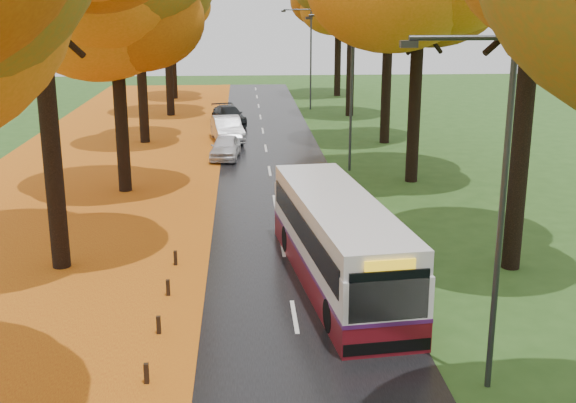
{
  "coord_description": "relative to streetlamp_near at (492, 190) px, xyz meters",
  "views": [
    {
      "loc": [
        -1.37,
        -6.63,
        8.64
      ],
      "look_at": [
        0.0,
        14.89,
        2.6
      ],
      "focal_mm": 45.0,
      "sensor_mm": 36.0,
      "label": 1
    }
  ],
  "objects": [
    {
      "name": "car_silver",
      "position": [
        -6.3,
        30.46,
        -3.9
      ],
      "size": [
        2.35,
        4.89,
        1.54
      ],
      "primitive_type": "imported",
      "rotation": [
        0.0,
        0.0,
        0.16
      ],
      "color": "#9EA1A6",
      "rests_on": "road"
    },
    {
      "name": "centre_line",
      "position": [
        -3.95,
        17.0,
        -4.67
      ],
      "size": [
        0.12,
        90.0,
        0.01
      ],
      "primitive_type": "cube",
      "color": "silver",
      "rests_on": "road"
    },
    {
      "name": "car_dark",
      "position": [
        -6.3,
        36.76,
        -4.02
      ],
      "size": [
        2.87,
        4.8,
        1.3
      ],
      "primitive_type": "imported",
      "rotation": [
        0.0,
        0.0,
        0.25
      ],
      "color": "black",
      "rests_on": "road"
    },
    {
      "name": "car_white",
      "position": [
        -6.3,
        25.25,
        -4.03
      ],
      "size": [
        1.87,
        3.9,
        1.29
      ],
      "primitive_type": "imported",
      "rotation": [
        0.0,
        0.0,
        -0.09
      ],
      "color": "silver",
      "rests_on": "road"
    },
    {
      "name": "leaf_verge",
      "position": [
        -12.95,
        17.0,
        -4.7
      ],
      "size": [
        12.0,
        90.0,
        0.02
      ],
      "primitive_type": "cube",
      "color": "#95300D",
      "rests_on": "ground"
    },
    {
      "name": "bus",
      "position": [
        -2.4,
        6.53,
        -3.26
      ],
      "size": [
        3.52,
        10.44,
        2.69
      ],
      "rotation": [
        0.0,
        0.0,
        0.12
      ],
      "color": "#5D0E16",
      "rests_on": "road"
    },
    {
      "name": "streetlamp_far",
      "position": [
        0.0,
        44.0,
        0.0
      ],
      "size": [
        2.45,
        0.18,
        8.0
      ],
      "color": "#333538",
      "rests_on": "ground"
    },
    {
      "name": "road",
      "position": [
        -3.95,
        17.0,
        -4.69
      ],
      "size": [
        6.5,
        90.0,
        0.04
      ],
      "primitive_type": "cube",
      "color": "black",
      "rests_on": "ground"
    },
    {
      "name": "leaf_drift",
      "position": [
        -7.0,
        17.0,
        -4.67
      ],
      "size": [
        0.9,
        90.0,
        0.01
      ],
      "primitive_type": "cube",
      "color": "orange",
      "rests_on": "road"
    },
    {
      "name": "streetlamp_near",
      "position": [
        0.0,
        0.0,
        0.0
      ],
      "size": [
        2.45,
        0.18,
        8.0
      ],
      "color": "#333538",
      "rests_on": "ground"
    },
    {
      "name": "streetlamp_mid",
      "position": [
        0.0,
        22.0,
        0.0
      ],
      "size": [
        2.45,
        0.18,
        8.0
      ],
      "color": "#333538",
      "rests_on": "ground"
    }
  ]
}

